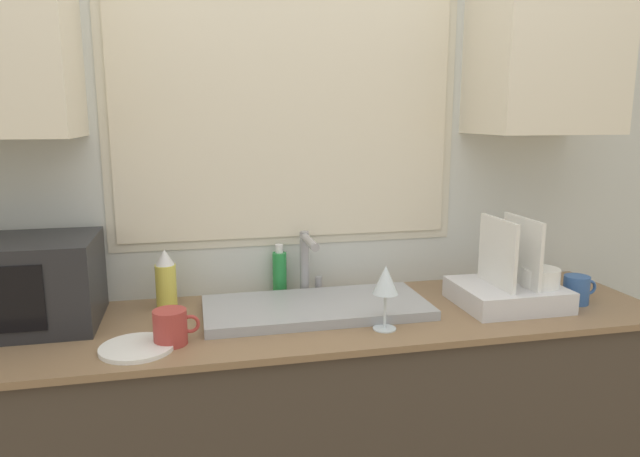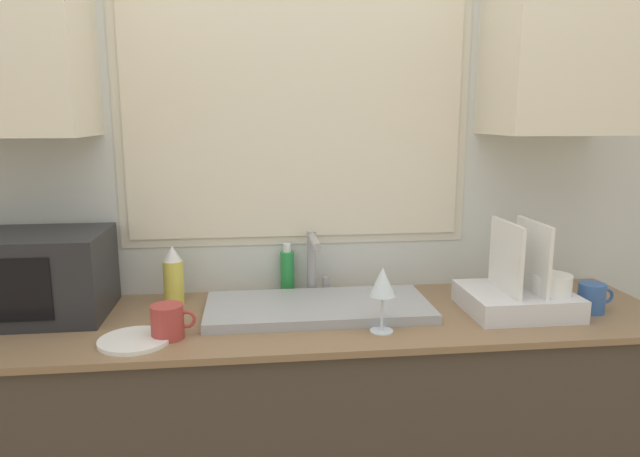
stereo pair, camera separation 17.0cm
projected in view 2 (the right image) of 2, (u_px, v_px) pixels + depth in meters
name	position (u px, v px, depth m)	size (l,w,h in m)	color
countertop	(305.00, 447.00, 1.86)	(2.28, 0.59, 0.91)	#42382D
wall_back	(296.00, 157.00, 1.96)	(6.00, 0.38, 2.60)	silver
sink_basin	(318.00, 307.00, 1.80)	(0.70, 0.32, 0.03)	#9EA0A5
faucet	(314.00, 258.00, 1.94)	(0.08, 0.20, 0.22)	#99999E
microwave	(30.00, 275.00, 1.74)	(0.45, 0.32, 0.26)	#232326
dish_rack	(520.00, 293.00, 1.80)	(0.33, 0.28, 0.29)	silver
spray_bottle	(173.00, 276.00, 1.87)	(0.07, 0.07, 0.20)	#D8CC4C
soap_bottle	(287.00, 271.00, 2.00)	(0.05, 0.05, 0.18)	#268C3F
mug_near_sink	(168.00, 322.00, 1.58)	(0.13, 0.09, 0.10)	#A53833
wine_glass	(383.00, 284.00, 1.61)	(0.08, 0.08, 0.19)	silver
mug_by_rack	(592.00, 298.00, 1.80)	(0.12, 0.08, 0.09)	#335999
small_plate	(134.00, 340.00, 1.56)	(0.20, 0.20, 0.01)	white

